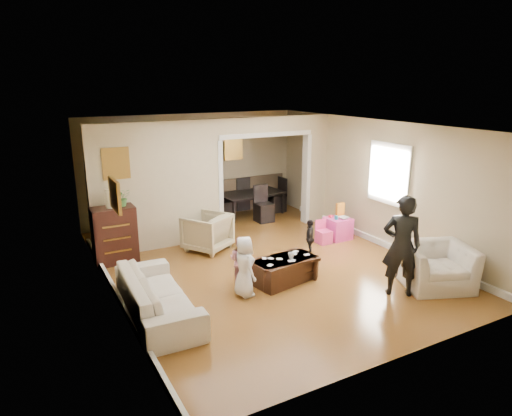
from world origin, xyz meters
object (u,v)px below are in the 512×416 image
sofa (157,295)px  table_lamp (111,198)px  dresser (115,235)px  child_kneel_a (244,267)px  child_toddler (310,238)px  cyan_cup (336,218)px  armchair_front (436,266)px  coffee_table (284,270)px  armchair_back (207,232)px  adult_person (402,246)px  play_table (338,228)px  coffee_cup (291,256)px  child_kneel_b (240,260)px  dining_table (252,204)px

sofa → table_lamp: size_ratio=6.04×
dresser → child_kneel_a: (1.52, -2.42, -0.05)m
sofa → dresser: bearing=4.9°
child_toddler → cyan_cup: bearing=155.0°
armchair_front → child_toddler: bearing=139.1°
cyan_cup → armchair_front: bearing=-89.5°
sofa → coffee_table: 2.27m
dresser → armchair_back: bearing=-6.5°
armchair_front → child_kneel_a: size_ratio=1.11×
coffee_table → adult_person: adult_person is taller
sofa → play_table: size_ratio=4.46×
coffee_table → coffee_cup: 0.28m
child_toddler → table_lamp: bearing=-75.5°
coffee_cup → child_kneel_b: bearing=156.4°
sofa → table_lamp: table_lamp is taller
coffee_cup → cyan_cup: size_ratio=1.36×
cyan_cup → sofa: bearing=-162.5°
sofa → dining_table: (3.67, 3.95, -0.02)m
armchair_front → child_kneel_b: size_ratio=1.32×
play_table → child_kneel_a: bearing=-154.2°
child_toddler → coffee_table: bearing=-16.0°
table_lamp → dining_table: (3.78, 1.58, -0.98)m
armchair_front → adult_person: bearing=-163.7°
coffee_table → child_kneel_b: size_ratio=1.34×
child_toddler → dresser: bearing=-75.5°
coffee_cup → child_kneel_a: 0.96m
dining_table → child_toddler: child_toddler is taller
dresser → child_kneel_b: dresser is taller
armchair_front → cyan_cup: size_ratio=13.80×
coffee_cup → play_table: size_ratio=0.22×
cyan_cup → child_kneel_a: 3.29m
coffee_cup → dining_table: bearing=71.5°
sofa → table_lamp: bearing=4.9°
sofa → armchair_front: armchair_front is taller
coffee_cup → adult_person: size_ratio=0.07×
armchair_front → play_table: (0.08, 2.70, -0.12)m
sofa → child_kneel_a: 1.43m
dining_table → coffee_table: bearing=-116.2°
dresser → adult_person: bearing=-43.6°
table_lamp → cyan_cup: (4.48, -0.99, -0.76)m
cyan_cup → table_lamp: bearing=167.5°
coffee_cup → child_kneel_a: (-0.95, -0.10, 0.03)m
armchair_front → dresser: size_ratio=1.01×
table_lamp → dining_table: table_lamp is taller
coffee_table → coffee_cup: size_ratio=10.22×
cyan_cup → dining_table: size_ratio=0.05×
armchair_front → dining_table: armchair_front is taller
armchair_back → child_kneel_a: 2.24m
dresser → adult_person: (3.74, -3.56, 0.29)m
armchair_back → cyan_cup: bearing=132.0°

